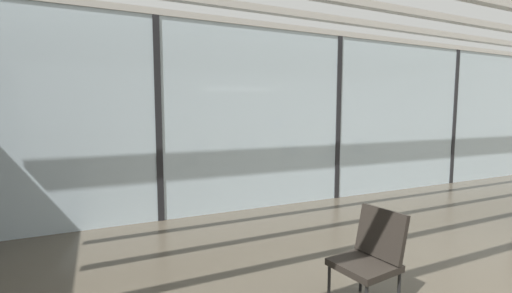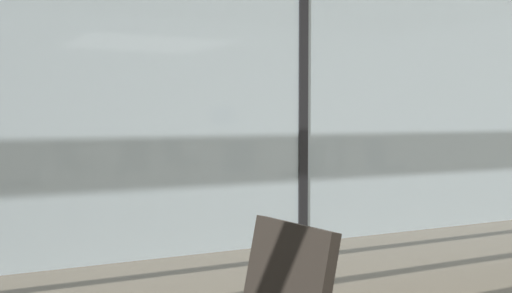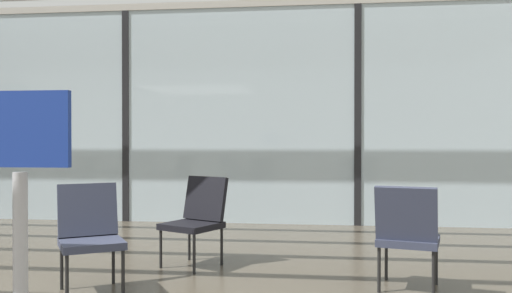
{
  "view_description": "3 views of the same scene",
  "coord_description": "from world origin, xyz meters",
  "px_view_note": "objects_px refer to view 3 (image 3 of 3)",
  "views": [
    {
      "loc": [
        -4.38,
        -0.37,
        1.74
      ],
      "look_at": [
        -0.96,
        6.99,
        0.93
      ],
      "focal_mm": 24.05,
      "sensor_mm": 36.0,
      "label": 1
    },
    {
      "loc": [
        -3.31,
        -0.23,
        1.3
      ],
      "look_at": [
        1.01,
        8.14,
        0.82
      ],
      "focal_mm": 44.16,
      "sensor_mm": 36.0,
      "label": 2
    },
    {
      "loc": [
        2.95,
        -2.65,
        1.23
      ],
      "look_at": [
        1.87,
        6.3,
        1.14
      ],
      "focal_mm": 37.19,
      "sensor_mm": 36.0,
      "label": 3
    }
  ],
  "objects_px": {
    "lounge_chair_2": "(197,215)",
    "parked_airplane": "(127,116)",
    "lounge_chair_5": "(407,231)",
    "info_sign": "(21,272)",
    "lounge_chair_6": "(90,230)"
  },
  "relations": [
    {
      "from": "parked_airplane",
      "to": "lounge_chair_2",
      "type": "relative_size",
      "value": 14.41
    },
    {
      "from": "parked_airplane",
      "to": "lounge_chair_6",
      "type": "relative_size",
      "value": 14.41
    },
    {
      "from": "lounge_chair_5",
      "to": "lounge_chair_6",
      "type": "bearing_deg",
      "value": 20.99
    },
    {
      "from": "parked_airplane",
      "to": "lounge_chair_6",
      "type": "bearing_deg",
      "value": -71.35
    },
    {
      "from": "lounge_chair_2",
      "to": "info_sign",
      "type": "bearing_deg",
      "value": -64.19
    },
    {
      "from": "lounge_chair_2",
      "to": "lounge_chair_5",
      "type": "height_order",
      "value": "same"
    },
    {
      "from": "parked_airplane",
      "to": "lounge_chair_2",
      "type": "height_order",
      "value": "parked_airplane"
    },
    {
      "from": "parked_airplane",
      "to": "lounge_chair_6",
      "type": "distance_m",
      "value": 8.95
    },
    {
      "from": "lounge_chair_5",
      "to": "info_sign",
      "type": "distance_m",
      "value": 3.07
    },
    {
      "from": "parked_airplane",
      "to": "info_sign",
      "type": "xyz_separation_m",
      "value": [
        3.46,
        -10.46,
        -1.17
      ]
    },
    {
      "from": "parked_airplane",
      "to": "lounge_chair_2",
      "type": "bearing_deg",
      "value": -64.68
    },
    {
      "from": "lounge_chair_5",
      "to": "lounge_chair_6",
      "type": "xyz_separation_m",
      "value": [
        -2.59,
        -0.28,
        0.0
      ]
    },
    {
      "from": "lounge_chair_6",
      "to": "lounge_chair_5",
      "type": "bearing_deg",
      "value": -25.92
    },
    {
      "from": "lounge_chair_2",
      "to": "parked_airplane",
      "type": "bearing_deg",
      "value": 141.95
    },
    {
      "from": "lounge_chair_5",
      "to": "lounge_chair_6",
      "type": "height_order",
      "value": "same"
    }
  ]
}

